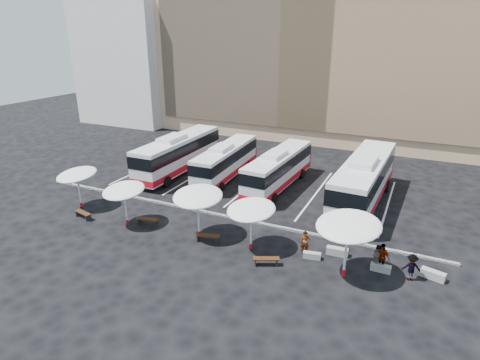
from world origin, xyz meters
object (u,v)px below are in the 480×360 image
at_px(bus_0, 179,153).
at_px(wood_bench_0, 83,214).
at_px(sunshade_2, 198,196).
at_px(sunshade_3, 251,210).
at_px(passenger_3, 411,267).
at_px(sunshade_1, 124,191).
at_px(sunshade_0, 77,175).
at_px(wood_bench_3, 266,260).
at_px(wood_bench_1, 147,220).
at_px(conc_bench_2, 381,268).
at_px(bus_2, 279,168).
at_px(sunshade_4, 348,226).
at_px(passenger_1, 377,257).
at_px(conc_bench_1, 337,251).
at_px(conc_bench_3, 433,275).
at_px(bus_3, 364,179).
at_px(conc_bench_0, 312,255).
at_px(passenger_0, 305,243).
at_px(passenger_2, 382,257).
at_px(bus_1, 226,160).
at_px(wood_bench_2, 207,237).

height_order(bus_0, wood_bench_0, bus_0).
distance_m(sunshade_2, sunshade_3, 3.93).
xyz_separation_m(sunshade_3, passenger_3, (9.69, 0.64, -1.97)).
xyz_separation_m(sunshade_1, sunshade_2, (5.78, 0.67, 0.32)).
bearing_deg(sunshade_0, passenger_3, 0.94).
bearing_deg(wood_bench_3, wood_bench_0, 179.39).
relative_size(wood_bench_1, conc_bench_2, 1.48).
xyz_separation_m(bus_2, wood_bench_1, (-6.06, -11.35, -1.41)).
relative_size(sunshade_4, passenger_1, 3.05).
bearing_deg(sunshade_4, bus_0, 148.60).
xyz_separation_m(conc_bench_1, conc_bench_3, (5.57, -0.25, -0.00)).
relative_size(sunshade_4, wood_bench_1, 2.75).
distance_m(wood_bench_0, wood_bench_1, 5.25).
distance_m(bus_3, wood_bench_1, 17.38).
xyz_separation_m(sunshade_3, conc_bench_0, (3.98, 0.49, -2.58)).
bearing_deg(passenger_0, conc_bench_1, 0.25).
xyz_separation_m(sunshade_1, wood_bench_1, (1.43, 0.54, -2.29)).
distance_m(wood_bench_1, passenger_1, 16.09).
relative_size(wood_bench_3, conc_bench_2, 1.42).
xyz_separation_m(wood_bench_1, passenger_2, (16.29, 1.11, 0.49)).
xyz_separation_m(bus_1, conc_bench_0, (11.62, -10.91, -1.54)).
bearing_deg(conc_bench_3, wood_bench_3, -163.25).
relative_size(bus_0, wood_bench_2, 7.21).
bearing_deg(sunshade_3, sunshade_1, -176.06).
relative_size(conc_bench_2, conc_bench_3, 0.88).
bearing_deg(bus_2, conc_bench_0, -57.13).
bearing_deg(passenger_2, conc_bench_2, -47.56).
relative_size(conc_bench_2, passenger_1, 0.75).
xyz_separation_m(bus_1, bus_2, (5.44, -0.18, 0.05)).
height_order(bus_1, passenger_0, bus_1).
bearing_deg(conc_bench_0, passenger_1, 8.43).
xyz_separation_m(bus_0, passenger_0, (16.06, -10.08, -1.21)).
bearing_deg(passenger_0, sunshade_2, 166.39).
bearing_deg(passenger_2, sunshade_0, -151.63).
bearing_deg(conc_bench_3, conc_bench_0, -173.15).
distance_m(wood_bench_3, passenger_1, 6.63).
distance_m(sunshade_4, wood_bench_2, 9.62).
height_order(sunshade_0, conc_bench_2, sunshade_0).
distance_m(wood_bench_0, passenger_0, 16.91).
height_order(bus_3, passenger_3, bus_3).
distance_m(sunshade_0, conc_bench_1, 20.67).
bearing_deg(conc_bench_0, bus_3, 81.95).
relative_size(bus_3, sunshade_1, 3.84).
height_order(conc_bench_2, passenger_2, passenger_2).
bearing_deg(sunshade_2, wood_bench_1, -178.27).
bearing_deg(bus_2, passenger_1, -42.61).
relative_size(passenger_1, passenger_2, 0.88).
bearing_deg(conc_bench_0, conc_bench_3, 6.85).
bearing_deg(sunshade_3, passenger_1, 7.68).
xyz_separation_m(sunshade_3, conc_bench_1, (5.33, 1.57, -2.53)).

